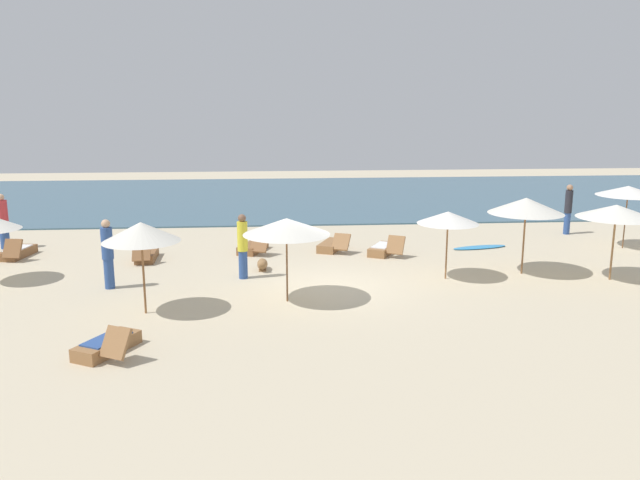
{
  "coord_description": "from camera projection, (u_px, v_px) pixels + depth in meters",
  "views": [
    {
      "loc": [
        -1.53,
        -17.28,
        5.18
      ],
      "look_at": [
        -0.07,
        1.24,
        1.1
      ],
      "focal_mm": 36.17,
      "sensor_mm": 36.0,
      "label": 1
    }
  ],
  "objects": [
    {
      "name": "ground_plane",
      "position": [
        326.0,
        288.0,
        18.05
      ],
      "size": [
        60.0,
        60.0,
        0.0
      ],
      "primitive_type": "plane",
      "color": "beige"
    },
    {
      "name": "ocean_water",
      "position": [
        298.0,
        197.0,
        34.6
      ],
      "size": [
        48.0,
        16.0,
        0.06
      ],
      "primitive_type": "cube",
      "color": "#3D6075",
      "rests_on": "ground_plane"
    },
    {
      "name": "umbrella_0",
      "position": [
        616.0,
        211.0,
        18.44
      ],
      "size": [
        2.2,
        2.2,
        2.22
      ],
      "color": "olive",
      "rests_on": "ground_plane"
    },
    {
      "name": "umbrella_1",
      "position": [
        526.0,
        206.0,
        19.07
      ],
      "size": [
        2.22,
        2.22,
        2.32
      ],
      "color": "brown",
      "rests_on": "ground_plane"
    },
    {
      "name": "umbrella_3",
      "position": [
        286.0,
        226.0,
        16.42
      ],
      "size": [
        2.24,
        2.24,
        2.21
      ],
      "color": "brown",
      "rests_on": "ground_plane"
    },
    {
      "name": "umbrella_4",
      "position": [
        141.0,
        232.0,
        15.47
      ],
      "size": [
        1.88,
        1.88,
        2.29
      ],
      "color": "brown",
      "rests_on": "ground_plane"
    },
    {
      "name": "umbrella_5",
      "position": [
        448.0,
        218.0,
        18.58
      ],
      "size": [
        1.79,
        1.79,
        2.01
      ],
      "color": "brown",
      "rests_on": "ground_plane"
    },
    {
      "name": "umbrella_6",
      "position": [
        628.0,
        191.0,
        22.43
      ],
      "size": [
        2.14,
        2.14,
        2.22
      ],
      "color": "brown",
      "rests_on": "ground_plane"
    },
    {
      "name": "lounger_1",
      "position": [
        108.0,
        345.0,
        13.37
      ],
      "size": [
        1.3,
        1.73,
        0.73
      ],
      "color": "olive",
      "rests_on": "ground_plane"
    },
    {
      "name": "lounger_2",
      "position": [
        254.0,
        247.0,
        22.24
      ],
      "size": [
        1.15,
        1.79,
        0.69
      ],
      "color": "brown",
      "rests_on": "ground_plane"
    },
    {
      "name": "lounger_3",
      "position": [
        146.0,
        255.0,
        21.13
      ],
      "size": [
        0.66,
        1.69,
        0.72
      ],
      "color": "brown",
      "rests_on": "ground_plane"
    },
    {
      "name": "lounger_4",
      "position": [
        17.0,
        252.0,
        21.49
      ],
      "size": [
        0.84,
        1.71,
        0.74
      ],
      "color": "brown",
      "rests_on": "ground_plane"
    },
    {
      "name": "lounger_5",
      "position": [
        384.0,
        249.0,
        21.95
      ],
      "size": [
        1.29,
        1.73,
        0.73
      ],
      "color": "olive",
      "rests_on": "ground_plane"
    },
    {
      "name": "lounger_6",
      "position": [
        332.0,
        245.0,
        22.52
      ],
      "size": [
        1.21,
        1.79,
        0.68
      ],
      "color": "olive",
      "rests_on": "ground_plane"
    },
    {
      "name": "person_0",
      "position": [
        568.0,
        208.0,
        25.01
      ],
      "size": [
        0.34,
        0.34,
        1.95
      ],
      "color": "#2D4C8C",
      "rests_on": "ground_plane"
    },
    {
      "name": "person_1",
      "position": [
        243.0,
        245.0,
        18.8
      ],
      "size": [
        0.43,
        0.43,
        1.92
      ],
      "color": "#2D4C8C",
      "rests_on": "ground_plane"
    },
    {
      "name": "person_3",
      "position": [
        3.0,
        221.0,
        22.57
      ],
      "size": [
        0.52,
        0.52,
        1.95
      ],
      "color": "#2D4C8C",
      "rests_on": "ground_plane"
    },
    {
      "name": "person_5",
      "position": [
        108.0,
        253.0,
        17.79
      ],
      "size": [
        0.42,
        0.42,
        1.96
      ],
      "color": "#2D4C8C",
      "rests_on": "ground_plane"
    },
    {
      "name": "dog",
      "position": [
        262.0,
        264.0,
        19.84
      ],
      "size": [
        0.33,
        0.79,
        0.37
      ],
      "color": "olive",
      "rests_on": "ground_plane"
    },
    {
      "name": "surfboard",
      "position": [
        480.0,
        247.0,
        22.83
      ],
      "size": [
        2.11,
        0.9,
        0.07
      ],
      "color": "#338CCC",
      "rests_on": "ground_plane"
    }
  ]
}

